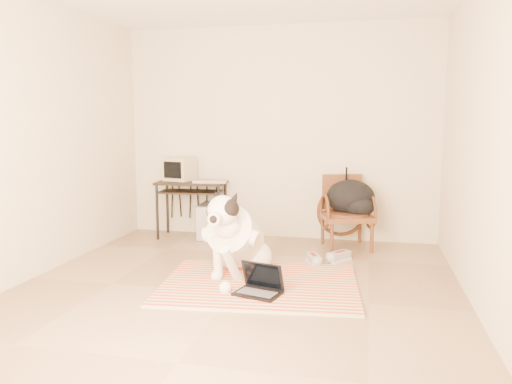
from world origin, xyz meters
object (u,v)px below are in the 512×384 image
(crt_monitor, at_px, (180,169))
(dog, at_px, (236,239))
(rattan_chair, at_px, (346,212))
(pc_tower, at_px, (208,221))
(laptop, at_px, (260,286))
(backpack, at_px, (352,199))
(computer_desk, at_px, (191,189))

(crt_monitor, bearing_deg, dog, -52.73)
(rattan_chair, bearing_deg, pc_tower, 176.13)
(crt_monitor, distance_m, rattan_chair, 2.22)
(pc_tower, bearing_deg, dog, -62.48)
(laptop, height_order, pc_tower, pc_tower)
(pc_tower, relative_size, backpack, 0.86)
(dog, height_order, laptop, dog)
(pc_tower, relative_size, rattan_chair, 0.57)
(dog, bearing_deg, computer_desk, 124.13)
(dog, height_order, backpack, dog)
(pc_tower, bearing_deg, laptop, -60.72)
(dog, bearing_deg, rattan_chair, 53.64)
(dog, relative_size, rattan_chair, 1.47)
(crt_monitor, xyz_separation_m, pc_tower, (0.41, -0.07, -0.66))
(crt_monitor, xyz_separation_m, backpack, (2.24, -0.18, -0.29))
(pc_tower, bearing_deg, crt_monitor, 169.99)
(laptop, xyz_separation_m, pc_tower, (-1.12, 1.99, 0.14))
(laptop, relative_size, crt_monitor, 1.09)
(pc_tower, bearing_deg, backpack, -3.51)
(dog, bearing_deg, laptop, -56.03)
(dog, xyz_separation_m, backpack, (1.06, 1.36, 0.23))
(laptop, distance_m, crt_monitor, 2.68)
(dog, xyz_separation_m, crt_monitor, (-1.17, 1.54, 0.52))
(laptop, bearing_deg, pc_tower, 119.28)
(computer_desk, bearing_deg, pc_tower, 4.15)
(pc_tower, distance_m, backpack, 1.87)
(computer_desk, bearing_deg, backpack, -2.69)
(pc_tower, xyz_separation_m, backpack, (1.83, -0.11, 0.37))
(backpack, bearing_deg, laptop, -110.84)
(crt_monitor, relative_size, pc_tower, 0.83)
(computer_desk, relative_size, crt_monitor, 2.26)
(dog, relative_size, computer_desk, 1.38)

